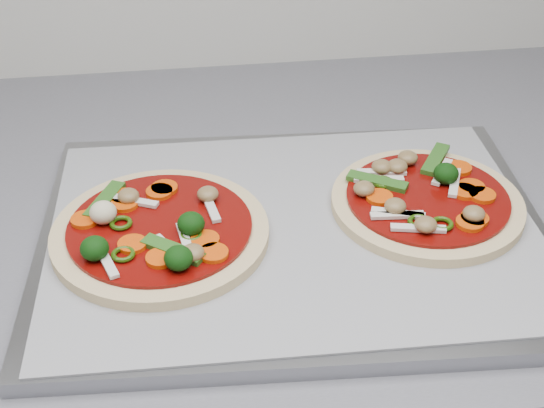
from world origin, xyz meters
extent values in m
cube|color=gray|center=(-0.58, 1.22, 0.91)|extent=(0.48, 0.37, 0.01)
cube|color=gray|center=(-0.58, 1.22, 0.92)|extent=(0.45, 0.33, 0.00)
cylinder|color=#D5BC86|center=(-0.70, 1.21, 0.92)|extent=(0.21, 0.21, 0.01)
cylinder|color=maroon|center=(-0.70, 1.21, 0.93)|extent=(0.18, 0.18, 0.00)
cube|color=silver|center=(-0.67, 1.19, 0.93)|extent=(0.01, 0.05, 0.00)
ellipsoid|color=#123A0D|center=(-0.67, 1.20, 0.94)|extent=(0.03, 0.03, 0.02)
ellipsoid|color=olive|center=(-0.67, 1.16, 0.94)|extent=(0.03, 0.03, 0.01)
ellipsoid|color=olive|center=(-0.65, 1.25, 0.94)|extent=(0.03, 0.03, 0.01)
cylinder|color=#E65500|center=(-0.66, 1.18, 0.93)|extent=(0.04, 0.04, 0.00)
cylinder|color=#E65500|center=(-0.65, 1.17, 0.93)|extent=(0.03, 0.03, 0.00)
ellipsoid|color=beige|center=(-0.74, 1.23, 0.94)|extent=(0.03, 0.03, 0.02)
cube|color=#2C681D|center=(-0.68, 1.17, 0.93)|extent=(0.05, 0.05, 0.00)
cube|color=silver|center=(-0.65, 1.23, 0.93)|extent=(0.02, 0.05, 0.00)
torus|color=#234409|center=(-0.67, 1.19, 0.93)|extent=(0.02, 0.02, 0.00)
ellipsoid|color=#123A0D|center=(-0.75, 1.18, 0.94)|extent=(0.03, 0.03, 0.02)
cylinder|color=#E65500|center=(-0.73, 1.26, 0.93)|extent=(0.03, 0.03, 0.00)
cylinder|color=#E65500|center=(-0.68, 1.17, 0.93)|extent=(0.03, 0.03, 0.00)
cylinder|color=#E65500|center=(-0.69, 1.26, 0.93)|extent=(0.03, 0.03, 0.00)
cube|color=silver|center=(-0.74, 1.17, 0.93)|extent=(0.02, 0.05, 0.00)
ellipsoid|color=#123A0D|center=(-0.68, 1.15, 0.94)|extent=(0.03, 0.03, 0.02)
cylinder|color=#E65500|center=(-0.69, 1.27, 0.93)|extent=(0.03, 0.03, 0.00)
torus|color=#234409|center=(-0.73, 1.22, 0.93)|extent=(0.02, 0.02, 0.00)
cube|color=silver|center=(-0.69, 1.17, 0.93)|extent=(0.03, 0.05, 0.00)
cylinder|color=#E65500|center=(-0.72, 1.19, 0.93)|extent=(0.03, 0.03, 0.00)
cylinder|color=#E65500|center=(-0.70, 1.17, 0.93)|extent=(0.03, 0.03, 0.00)
cylinder|color=#E65500|center=(-0.76, 1.23, 0.93)|extent=(0.03, 0.03, 0.00)
torus|color=#234409|center=(-0.73, 1.17, 0.93)|extent=(0.02, 0.02, 0.00)
ellipsoid|color=olive|center=(-0.72, 1.25, 0.94)|extent=(0.02, 0.02, 0.01)
cube|color=silver|center=(-0.72, 1.25, 0.93)|extent=(0.05, 0.03, 0.00)
cube|color=#2C681D|center=(-0.74, 1.26, 0.93)|extent=(0.04, 0.06, 0.00)
cylinder|color=#E65500|center=(-0.73, 1.25, 0.93)|extent=(0.03, 0.03, 0.00)
cylinder|color=#D5BC86|center=(-0.45, 1.23, 0.92)|extent=(0.23, 0.23, 0.01)
cylinder|color=maroon|center=(-0.45, 1.23, 0.93)|extent=(0.19, 0.19, 0.00)
ellipsoid|color=olive|center=(-0.46, 1.27, 0.94)|extent=(0.02, 0.02, 0.01)
ellipsoid|color=#123A0D|center=(-0.42, 1.25, 0.94)|extent=(0.03, 0.03, 0.02)
cylinder|color=#E65500|center=(-0.49, 1.23, 0.93)|extent=(0.03, 0.03, 0.00)
cylinder|color=#E65500|center=(-0.41, 1.23, 0.93)|extent=(0.03, 0.03, 0.00)
ellipsoid|color=olive|center=(-0.51, 1.24, 0.94)|extent=(0.03, 0.03, 0.01)
ellipsoid|color=olive|center=(-0.47, 1.18, 0.94)|extent=(0.03, 0.03, 0.01)
cylinder|color=#E65500|center=(-0.40, 1.22, 0.93)|extent=(0.03, 0.03, 0.00)
ellipsoid|color=olive|center=(-0.48, 1.21, 0.94)|extent=(0.02, 0.02, 0.01)
torus|color=#234409|center=(-0.48, 1.25, 0.93)|extent=(0.03, 0.03, 0.00)
cylinder|color=#E65500|center=(-0.42, 1.18, 0.93)|extent=(0.03, 0.03, 0.00)
cube|color=silver|center=(-0.42, 1.24, 0.93)|extent=(0.03, 0.05, 0.00)
cube|color=#2C681D|center=(-0.49, 1.25, 0.93)|extent=(0.06, 0.04, 0.00)
cube|color=silver|center=(-0.49, 1.26, 0.93)|extent=(0.05, 0.01, 0.00)
cylinder|color=#E65500|center=(-0.42, 1.18, 0.93)|extent=(0.03, 0.03, 0.00)
torus|color=#234409|center=(-0.45, 1.18, 0.93)|extent=(0.02, 0.02, 0.00)
cube|color=silver|center=(-0.48, 1.20, 0.93)|extent=(0.05, 0.01, 0.00)
cube|color=silver|center=(-0.48, 1.20, 0.93)|extent=(0.05, 0.02, 0.00)
cube|color=silver|center=(-0.47, 1.18, 0.93)|extent=(0.05, 0.02, 0.00)
ellipsoid|color=olive|center=(-0.42, 1.19, 0.94)|extent=(0.02, 0.02, 0.01)
cylinder|color=#E65500|center=(-0.40, 1.23, 0.93)|extent=(0.04, 0.04, 0.00)
ellipsoid|color=olive|center=(-0.45, 1.28, 0.94)|extent=(0.03, 0.03, 0.01)
cube|color=silver|center=(-0.48, 1.27, 0.93)|extent=(0.05, 0.01, 0.00)
cube|color=#2C681D|center=(-0.42, 1.28, 0.93)|extent=(0.04, 0.06, 0.00)
cube|color=silver|center=(-0.42, 1.26, 0.93)|extent=(0.03, 0.04, 0.00)
cylinder|color=#E65500|center=(-0.40, 1.27, 0.93)|extent=(0.03, 0.03, 0.00)
torus|color=#234409|center=(-0.47, 1.19, 0.93)|extent=(0.03, 0.03, 0.00)
ellipsoid|color=olive|center=(-0.48, 1.27, 0.94)|extent=(0.03, 0.03, 0.01)
camera|label=1|loc=(-0.67, 0.67, 1.33)|focal=50.00mm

